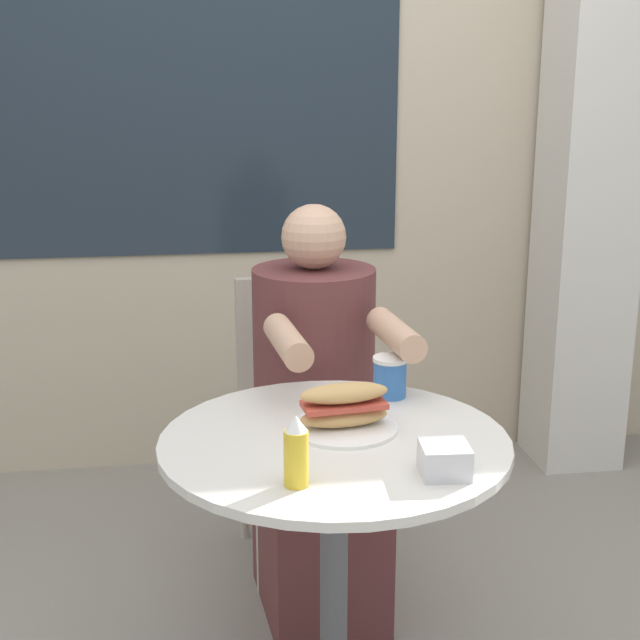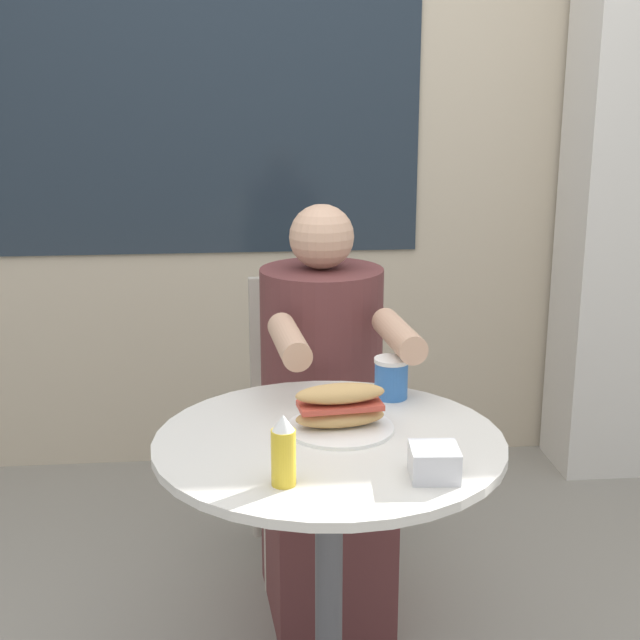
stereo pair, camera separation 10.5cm
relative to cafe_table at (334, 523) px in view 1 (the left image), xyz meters
name	(u,v)px [view 1 (the left image)]	position (x,y,z in m)	size (l,w,h in m)	color
storefront_wall	(261,95)	(0.00, 1.63, 0.86)	(8.00, 0.09, 2.80)	#B7A88E
lattice_pillar	(592,152)	(1.19, 1.41, 0.66)	(0.31, 0.31, 2.40)	beige
cafe_table	(334,523)	(0.00, 0.00, 0.00)	(0.73, 0.73, 0.74)	beige
diner_chair	(297,391)	(0.03, 0.89, -0.02)	(0.41, 0.41, 0.87)	#ADA393
seated_diner	(317,441)	(0.04, 0.55, -0.04)	(0.37, 0.61, 1.15)	brown
sandwich_on_plate	(344,411)	(0.03, 0.05, 0.24)	(0.23, 0.23, 0.10)	white
drink_cup	(390,377)	(0.17, 0.23, 0.24)	(0.08, 0.08, 0.10)	#336BB7
napkin_box	(444,460)	(0.18, -0.20, 0.23)	(0.10, 0.10, 0.06)	silver
condiment_bottle	(296,452)	(-0.11, -0.21, 0.26)	(0.05, 0.05, 0.14)	gold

